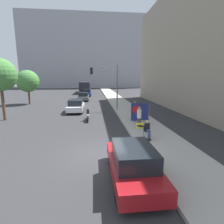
{
  "coord_description": "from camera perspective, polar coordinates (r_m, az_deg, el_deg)",
  "views": [
    {
      "loc": [
        -0.33,
        -8.95,
        4.14
      ],
      "look_at": [
        1.1,
        4.41,
        1.48
      ],
      "focal_mm": 28.0,
      "sensor_mm": 36.0,
      "label": 1
    }
  ],
  "objects": [
    {
      "name": "car_on_road_midblock",
      "position": [
        32.13,
        -9.29,
        5.0
      ],
      "size": [
        1.86,
        4.2,
        1.52
      ],
      "color": "#565B60",
      "rests_on": "ground_plane"
    },
    {
      "name": "street_tree_near_curb",
      "position": [
        19.9,
        -32.8,
        10.14
      ],
      "size": [
        3.09,
        3.09,
        5.95
      ],
      "color": "brown",
      "rests_on": "ground_plane"
    },
    {
      "name": "protest_banner",
      "position": [
        16.11,
        9.07,
        0.05
      ],
      "size": [
        1.72,
        0.06,
        1.7
      ],
      "color": "slate",
      "rests_on": "sidewalk_curb"
    },
    {
      "name": "building_backdrop_right",
      "position": [
        26.06,
        31.07,
        18.0
      ],
      "size": [
        10.0,
        32.0,
        15.83
      ],
      "color": "gray",
      "rests_on": "ground_plane"
    },
    {
      "name": "ground_plane",
      "position": [
        9.86,
        -3.73,
        -13.66
      ],
      "size": [
        160.0,
        160.0,
        0.0
      ],
      "primitive_type": "plane",
      "color": "#303033"
    },
    {
      "name": "pedestrian_behind",
      "position": [
        16.36,
        7.37,
        0.46
      ],
      "size": [
        0.34,
        0.34,
        1.85
      ],
      "rotation": [
        0.0,
        0.0,
        4.18
      ],
      "color": "#756651",
      "rests_on": "sidewalk_curb"
    },
    {
      "name": "seated_protester",
      "position": [
        11.75,
        11.42,
        -5.39
      ],
      "size": [
        0.97,
        0.77,
        1.23
      ],
      "rotation": [
        0.0,
        0.0,
        -0.41
      ],
      "color": "#474C56",
      "rests_on": "sidewalk_curb"
    },
    {
      "name": "parked_car_curbside",
      "position": [
        7.4,
        6.85,
        -16.23
      ],
      "size": [
        1.77,
        4.23,
        1.5
      ],
      "color": "maroon",
      "rests_on": "ground_plane"
    },
    {
      "name": "car_on_road_nearest",
      "position": [
        21.97,
        -11.71,
        2.09
      ],
      "size": [
        1.85,
        4.7,
        1.51
      ],
      "color": "silver",
      "rests_on": "ground_plane"
    },
    {
      "name": "traffic_light_pole",
      "position": [
        22.23,
        -1.55,
        10.62
      ],
      "size": [
        3.43,
        3.19,
        5.5
      ],
      "color": "slate",
      "rests_on": "sidewalk_curb"
    },
    {
      "name": "jogger_on_sidewalk",
      "position": [
        13.89,
        8.86,
        -1.77
      ],
      "size": [
        0.34,
        0.34,
        1.74
      ],
      "rotation": [
        0.0,
        0.0,
        3.45
      ],
      "color": "#424247",
      "rests_on": "sidewalk_curb"
    },
    {
      "name": "street_tree_midblock",
      "position": [
        30.41,
        -25.83,
        9.04
      ],
      "size": [
        3.38,
        3.38,
        5.28
      ],
      "color": "brown",
      "rests_on": "ground_plane"
    },
    {
      "name": "motorcycle_on_road",
      "position": [
        17.24,
        -7.84,
        -1.05
      ],
      "size": [
        0.28,
        2.21,
        1.17
      ],
      "color": "silver",
      "rests_on": "ground_plane"
    },
    {
      "name": "car_on_road_distant",
      "position": [
        40.45,
        -8.09,
        6.29
      ],
      "size": [
        1.71,
        4.73,
        1.53
      ],
      "color": "navy",
      "rests_on": "ground_plane"
    },
    {
      "name": "building_backdrop_far",
      "position": [
        77.05,
        -7.68,
        18.52
      ],
      "size": [
        52.0,
        12.0,
        28.17
      ],
      "color": "#99999E",
      "rests_on": "ground_plane"
    },
    {
      "name": "sidewalk_curb",
      "position": [
        24.65,
        3.88,
        1.7
      ],
      "size": [
        3.3,
        90.0,
        0.17
      ],
      "primitive_type": "cube",
      "color": "#A8A399",
      "rests_on": "ground_plane"
    },
    {
      "name": "city_bus_on_road",
      "position": [
        48.96,
        -8.74,
        8.26
      ],
      "size": [
        2.6,
        11.18,
        3.0
      ],
      "color": "#232328",
      "rests_on": "ground_plane"
    }
  ]
}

